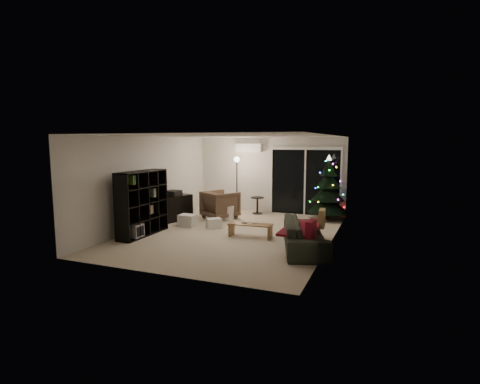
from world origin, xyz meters
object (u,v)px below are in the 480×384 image
object	(u,v)px
sofa	(305,235)
coffee_table	(250,230)
media_cabinet	(173,208)
armchair	(220,205)
bookshelf	(136,203)
christmas_tree	(328,187)

from	to	relation	value
sofa	coffee_table	distance (m)	1.59
media_cabinet	armchair	world-z (taller)	armchair
bookshelf	sofa	size ratio (longest dim) A/B	0.74
sofa	bookshelf	bearing A→B (deg)	76.41
coffee_table	christmas_tree	distance (m)	3.32
media_cabinet	christmas_tree	distance (m)	4.70
bookshelf	coffee_table	distance (m)	3.00
armchair	sofa	bearing A→B (deg)	172.62
armchair	christmas_tree	xyz separation A→B (m)	(3.10, 1.06, 0.56)
christmas_tree	coffee_table	bearing A→B (deg)	-116.67
armchair	coffee_table	world-z (taller)	armchair
bookshelf	media_cabinet	xyz separation A→B (m)	(0.00, 1.77, -0.44)
bookshelf	coffee_table	world-z (taller)	bookshelf
armchair	sofa	xyz separation A→B (m)	(3.14, -2.36, -0.11)
bookshelf	armchair	distance (m)	2.87
armchair	media_cabinet	bearing A→B (deg)	65.15
media_cabinet	sofa	world-z (taller)	media_cabinet
bookshelf	coffee_table	size ratio (longest dim) A/B	1.51
armchair	sofa	distance (m)	3.93
sofa	armchair	bearing A→B (deg)	36.28
bookshelf	christmas_tree	bearing A→B (deg)	19.43
armchair	coffee_table	xyz separation A→B (m)	(1.66, -1.82, -0.26)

